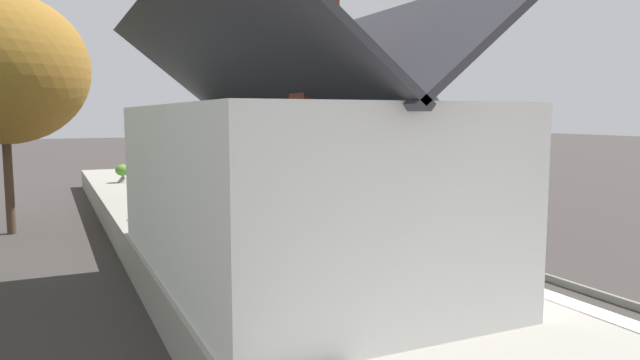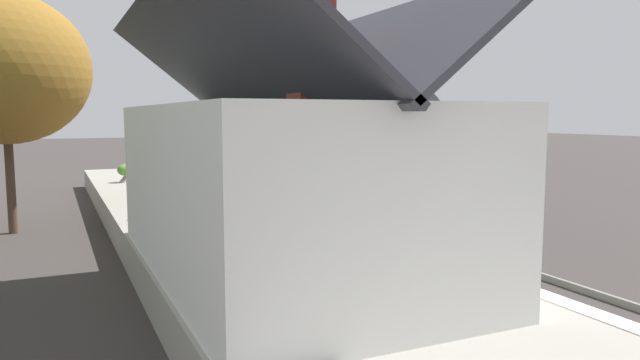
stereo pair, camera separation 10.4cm
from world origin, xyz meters
name	(u,v)px [view 2 (the right image)]	position (x,y,z in m)	size (l,w,h in m)	color
ground_plane	(355,238)	(0.00, 0.00, 0.00)	(160.00, 160.00, 0.00)	#383330
platform	(229,235)	(0.00, 3.66, 0.41)	(32.00, 5.31, 0.82)	gray
platform_edge_coping	(317,212)	(0.00, 1.18, 0.83)	(32.00, 0.36, 0.02)	beige
rail_near	(404,231)	(0.00, -1.62, 0.07)	(52.00, 0.08, 0.14)	gray
rail_far	(361,235)	(0.00, -0.18, 0.07)	(52.00, 0.08, 0.14)	gray
train	(334,153)	(3.22, -0.90, 2.22)	(9.07, 2.73, 4.32)	black
station_building	(278,180)	(-4.97, 4.19, 2.36)	(8.49, 4.35, 5.54)	white
bench_near_building	(214,178)	(5.44, 2.63, 1.29)	(1.40, 0.44, 0.88)	#26727F
bench_platform_end	(257,193)	(1.13, 2.53, 1.29)	(1.40, 0.44, 0.88)	#26727F
planter_bench_right	(246,187)	(2.56, 2.39, 1.30)	(0.68, 0.68, 0.86)	black
planter_bench_left	(195,169)	(10.65, 2.12, 1.16)	(0.42, 0.42, 0.66)	teal
planter_by_door	(125,173)	(9.73, 5.12, 1.20)	(0.56, 0.56, 0.80)	gray
planter_under_sign	(155,201)	(0.95, 5.35, 1.26)	(0.57, 0.57, 0.86)	teal
planter_edge_far	(217,190)	(2.85, 3.23, 1.20)	(0.58, 0.58, 0.82)	gray
tree_distant	(4,69)	(4.83, 8.83, 4.78)	(4.69, 4.77, 6.96)	#4C3828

